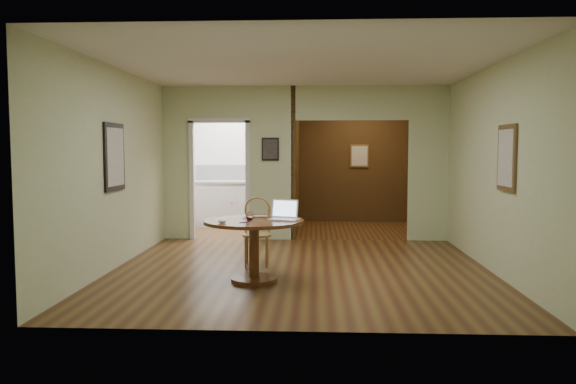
{
  "coord_description": "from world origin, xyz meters",
  "views": [
    {
      "loc": [
        0.19,
        -7.34,
        1.62
      ],
      "look_at": [
        -0.16,
        -0.2,
        1.06
      ],
      "focal_mm": 35.0,
      "sensor_mm": 36.0,
      "label": 1
    }
  ],
  "objects_px": {
    "dining_table": "(254,236)",
    "closed_laptop": "(255,217)",
    "open_laptop": "(284,214)",
    "chair": "(257,227)"
  },
  "relations": [
    {
      "from": "chair",
      "to": "open_laptop",
      "type": "xyz_separation_m",
      "value": [
        0.43,
        -0.93,
        0.3
      ]
    },
    {
      "from": "chair",
      "to": "closed_laptop",
      "type": "distance_m",
      "value": 0.82
    },
    {
      "from": "closed_laptop",
      "to": "chair",
      "type": "bearing_deg",
      "value": 90.56
    },
    {
      "from": "open_laptop",
      "to": "closed_laptop",
      "type": "height_order",
      "value": "open_laptop"
    },
    {
      "from": "chair",
      "to": "closed_laptop",
      "type": "xyz_separation_m",
      "value": [
        0.05,
        -0.79,
        0.24
      ]
    },
    {
      "from": "dining_table",
      "to": "chair",
      "type": "distance_m",
      "value": 0.98
    },
    {
      "from": "dining_table",
      "to": "closed_laptop",
      "type": "relative_size",
      "value": 3.93
    },
    {
      "from": "dining_table",
      "to": "closed_laptop",
      "type": "height_order",
      "value": "closed_laptop"
    },
    {
      "from": "dining_table",
      "to": "closed_laptop",
      "type": "xyz_separation_m",
      "value": [
        -0.01,
        0.19,
        0.21
      ]
    },
    {
      "from": "dining_table",
      "to": "open_laptop",
      "type": "height_order",
      "value": "open_laptop"
    }
  ]
}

